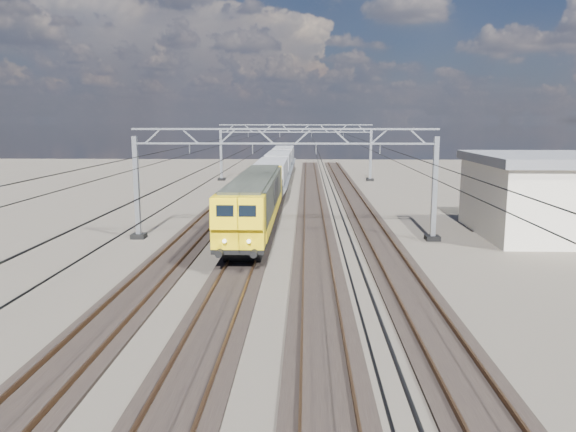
{
  "coord_description": "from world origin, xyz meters",
  "views": [
    {
      "loc": [
        1.41,
        -31.46,
        7.56
      ],
      "look_at": [
        0.4,
        -1.13,
        2.4
      ],
      "focal_mm": 35.0,
      "sensor_mm": 36.0,
      "label": 1
    }
  ],
  "objects_px": {
    "hopper_wagon_mid": "(279,165)",
    "hopper_wagon_third": "(284,157)",
    "catenary_gantry_mid": "(284,179)",
    "catenary_gantry_far": "(296,150)",
    "hopper_wagon_lead": "(272,176)",
    "locomotive": "(255,200)"
  },
  "relations": [
    {
      "from": "catenary_gantry_mid",
      "to": "catenary_gantry_far",
      "type": "height_order",
      "value": "same"
    },
    {
      "from": "catenary_gantry_far",
      "to": "locomotive",
      "type": "height_order",
      "value": "catenary_gantry_far"
    },
    {
      "from": "catenary_gantry_mid",
      "to": "hopper_wagon_mid",
      "type": "relative_size",
      "value": 1.53
    },
    {
      "from": "catenary_gantry_far",
      "to": "hopper_wagon_third",
      "type": "relative_size",
      "value": 1.53
    },
    {
      "from": "locomotive",
      "to": "hopper_wagon_mid",
      "type": "height_order",
      "value": "locomotive"
    },
    {
      "from": "hopper_wagon_lead",
      "to": "hopper_wagon_mid",
      "type": "bearing_deg",
      "value": 90.0
    },
    {
      "from": "hopper_wagon_mid",
      "to": "hopper_wagon_third",
      "type": "bearing_deg",
      "value": 90.0
    },
    {
      "from": "catenary_gantry_mid",
      "to": "hopper_wagon_third",
      "type": "relative_size",
      "value": 1.53
    },
    {
      "from": "hopper_wagon_lead",
      "to": "hopper_wagon_mid",
      "type": "distance_m",
      "value": 14.2
    },
    {
      "from": "hopper_wagon_third",
      "to": "hopper_wagon_mid",
      "type": "bearing_deg",
      "value": -90.0
    },
    {
      "from": "catenary_gantry_mid",
      "to": "catenary_gantry_far",
      "type": "xyz_separation_m",
      "value": [
        0.0,
        36.0,
        0.0
      ]
    },
    {
      "from": "catenary_gantry_mid",
      "to": "locomotive",
      "type": "xyz_separation_m",
      "value": [
        -2.0,
        1.48,
        -1.58
      ]
    },
    {
      "from": "catenary_gantry_mid",
      "to": "hopper_wagon_mid",
      "type": "bearing_deg",
      "value": 93.43
    },
    {
      "from": "catenary_gantry_mid",
      "to": "hopper_wagon_mid",
      "type": "distance_m",
      "value": 33.48
    },
    {
      "from": "catenary_gantry_mid",
      "to": "locomotive",
      "type": "relative_size",
      "value": 0.94
    },
    {
      "from": "catenary_gantry_far",
      "to": "hopper_wagon_lead",
      "type": "bearing_deg",
      "value": -96.78
    },
    {
      "from": "catenary_gantry_mid",
      "to": "hopper_wagon_third",
      "type": "height_order",
      "value": "catenary_gantry_mid"
    },
    {
      "from": "hopper_wagon_third",
      "to": "catenary_gantry_far",
      "type": "bearing_deg",
      "value": -80.19
    },
    {
      "from": "hopper_wagon_lead",
      "to": "hopper_wagon_mid",
      "type": "relative_size",
      "value": 1.0
    },
    {
      "from": "catenary_gantry_far",
      "to": "hopper_wagon_third",
      "type": "bearing_deg",
      "value": 99.81
    },
    {
      "from": "hopper_wagon_lead",
      "to": "catenary_gantry_mid",
      "type": "bearing_deg",
      "value": -84.04
    },
    {
      "from": "catenary_gantry_far",
      "to": "hopper_wagon_mid",
      "type": "xyz_separation_m",
      "value": [
        -2.0,
        -2.63,
        -1.67
      ]
    }
  ]
}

